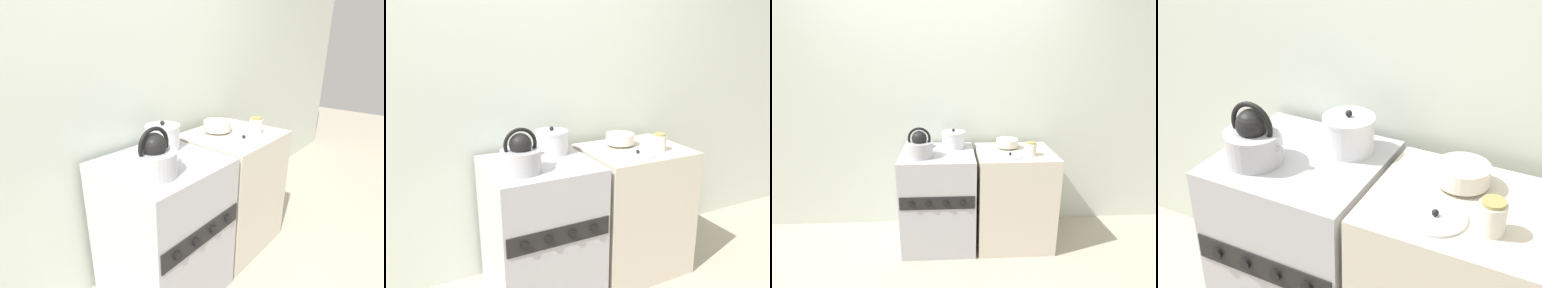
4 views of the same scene
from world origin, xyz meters
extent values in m
plane|color=#B2A893|center=(0.00, 0.00, 0.00)|extent=(12.00, 12.00, 0.00)
cube|color=silver|center=(0.00, 0.68, 1.25)|extent=(7.00, 0.06, 2.50)
cube|color=#B2B2B7|center=(0.00, 0.30, 0.43)|extent=(0.63, 0.61, 0.87)
cube|color=black|center=(0.00, 0.00, 0.54)|extent=(0.60, 0.01, 0.11)
cylinder|color=black|center=(-0.20, -0.01, 0.54)|extent=(0.04, 0.02, 0.04)
cylinder|color=black|center=(-0.07, -0.01, 0.54)|extent=(0.04, 0.02, 0.04)
cylinder|color=black|center=(0.07, -0.01, 0.54)|extent=(0.04, 0.02, 0.04)
cylinder|color=black|center=(0.20, -0.01, 0.54)|extent=(0.04, 0.02, 0.04)
cube|color=beige|center=(0.67, 0.28, 0.43)|extent=(0.66, 0.57, 0.87)
cylinder|color=#B2B2B7|center=(-0.14, 0.19, 0.93)|extent=(0.22, 0.22, 0.13)
sphere|color=black|center=(-0.14, 0.19, 1.02)|extent=(0.12, 0.12, 0.12)
torus|color=black|center=(-0.14, 0.19, 1.02)|extent=(0.19, 0.02, 0.19)
cone|color=#B2B2B7|center=(-0.04, 0.19, 0.95)|extent=(0.11, 0.05, 0.09)
cylinder|color=silver|center=(0.14, 0.44, 0.93)|extent=(0.20, 0.20, 0.13)
cylinder|color=silver|center=(0.14, 0.44, 1.01)|extent=(0.21, 0.21, 0.01)
sphere|color=black|center=(0.14, 0.44, 1.03)|extent=(0.03, 0.03, 0.03)
cylinder|color=beige|center=(0.62, 0.39, 0.88)|extent=(0.09, 0.09, 0.02)
cylinder|color=beige|center=(0.62, 0.39, 0.92)|extent=(0.19, 0.19, 0.07)
cylinder|color=silver|center=(0.78, 0.17, 0.92)|extent=(0.09, 0.09, 0.10)
cylinder|color=#998C4C|center=(0.78, 0.17, 0.98)|extent=(0.08, 0.08, 0.01)
cylinder|color=silver|center=(0.60, 0.16, 0.87)|extent=(0.21, 0.21, 0.01)
sphere|color=black|center=(0.60, 0.16, 0.89)|extent=(0.02, 0.02, 0.02)
camera|label=1|loc=(-1.02, -0.82, 1.51)|focal=28.00mm
camera|label=2|loc=(-0.73, -1.67, 1.57)|focal=35.00mm
camera|label=3|loc=(0.10, -2.17, 1.66)|focal=28.00mm
camera|label=4|loc=(1.01, -1.23, 1.91)|focal=50.00mm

